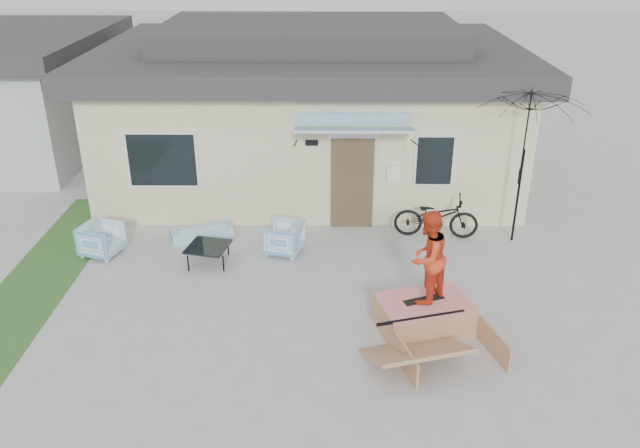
{
  "coord_description": "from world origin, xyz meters",
  "views": [
    {
      "loc": [
        0.38,
        -8.89,
        6.32
      ],
      "look_at": [
        0.3,
        1.8,
        1.3
      ],
      "focal_mm": 35.95,
      "sensor_mm": 36.0,
      "label": 1
    }
  ],
  "objects_px": {
    "bicycle": "(437,212)",
    "coffee_table": "(209,254)",
    "armchair_right": "(283,236)",
    "skater": "(427,256)",
    "armchair_left": "(101,238)",
    "skate_ramp": "(424,315)",
    "loveseat": "(201,227)",
    "patio_umbrella": "(522,165)",
    "skateboard": "(424,299)"
  },
  "relations": [
    {
      "from": "bicycle",
      "to": "skater",
      "type": "bearing_deg",
      "value": 173.85
    },
    {
      "from": "armchair_right",
      "to": "skater",
      "type": "height_order",
      "value": "skater"
    },
    {
      "from": "armchair_right",
      "to": "skater",
      "type": "bearing_deg",
      "value": 59.7
    },
    {
      "from": "coffee_table",
      "to": "patio_umbrella",
      "type": "relative_size",
      "value": 0.32
    },
    {
      "from": "skateboard",
      "to": "skater",
      "type": "relative_size",
      "value": 0.45
    },
    {
      "from": "loveseat",
      "to": "coffee_table",
      "type": "height_order",
      "value": "loveseat"
    },
    {
      "from": "bicycle",
      "to": "skate_ramp",
      "type": "relative_size",
      "value": 0.9
    },
    {
      "from": "skate_ramp",
      "to": "skateboard",
      "type": "distance_m",
      "value": 0.28
    },
    {
      "from": "armchair_right",
      "to": "coffee_table",
      "type": "relative_size",
      "value": 0.96
    },
    {
      "from": "bicycle",
      "to": "skater",
      "type": "height_order",
      "value": "skater"
    },
    {
      "from": "loveseat",
      "to": "patio_umbrella",
      "type": "xyz_separation_m",
      "value": [
        6.85,
        -0.05,
        1.49
      ]
    },
    {
      "from": "skateboard",
      "to": "patio_umbrella",
      "type": "bearing_deg",
      "value": 32.74
    },
    {
      "from": "patio_umbrella",
      "to": "skater",
      "type": "height_order",
      "value": "patio_umbrella"
    },
    {
      "from": "skater",
      "to": "skate_ramp",
      "type": "bearing_deg",
      "value": 56.85
    },
    {
      "from": "loveseat",
      "to": "patio_umbrella",
      "type": "relative_size",
      "value": 0.55
    },
    {
      "from": "loveseat",
      "to": "skateboard",
      "type": "xyz_separation_m",
      "value": [
        4.41,
        -3.39,
        0.27
      ]
    },
    {
      "from": "bicycle",
      "to": "patio_umbrella",
      "type": "relative_size",
      "value": 0.76
    },
    {
      "from": "loveseat",
      "to": "skater",
      "type": "bearing_deg",
      "value": 121.69
    },
    {
      "from": "skater",
      "to": "coffee_table",
      "type": "bearing_deg",
      "value": -77.6
    },
    {
      "from": "skateboard",
      "to": "armchair_left",
      "type": "bearing_deg",
      "value": 136.57
    },
    {
      "from": "armchair_left",
      "to": "armchair_right",
      "type": "bearing_deg",
      "value": -71.39
    },
    {
      "from": "skate_ramp",
      "to": "bicycle",
      "type": "bearing_deg",
      "value": 62.51
    },
    {
      "from": "skateboard",
      "to": "bicycle",
      "type": "bearing_deg",
      "value": 56.58
    },
    {
      "from": "armchair_left",
      "to": "skate_ramp",
      "type": "height_order",
      "value": "armchair_left"
    },
    {
      "from": "armchair_left",
      "to": "armchair_right",
      "type": "relative_size",
      "value": 1.0
    },
    {
      "from": "patio_umbrella",
      "to": "coffee_table",
      "type": "bearing_deg",
      "value": -170.43
    },
    {
      "from": "armchair_right",
      "to": "patio_umbrella",
      "type": "bearing_deg",
      "value": 113.47
    },
    {
      "from": "armchair_left",
      "to": "skater",
      "type": "height_order",
      "value": "skater"
    },
    {
      "from": "skateboard",
      "to": "skater",
      "type": "bearing_deg",
      "value": -111.14
    },
    {
      "from": "armchair_right",
      "to": "patio_umbrella",
      "type": "distance_m",
      "value": 5.22
    },
    {
      "from": "coffee_table",
      "to": "skater",
      "type": "relative_size",
      "value": 0.49
    },
    {
      "from": "armchair_left",
      "to": "skateboard",
      "type": "height_order",
      "value": "armchair_left"
    },
    {
      "from": "coffee_table",
      "to": "skate_ramp",
      "type": "bearing_deg",
      "value": -29.3
    },
    {
      "from": "skateboard",
      "to": "skater",
      "type": "height_order",
      "value": "skater"
    },
    {
      "from": "armchair_right",
      "to": "skate_ramp",
      "type": "xyz_separation_m",
      "value": [
        2.58,
        -2.78,
        -0.12
      ]
    },
    {
      "from": "loveseat",
      "to": "skater",
      "type": "relative_size",
      "value": 0.82
    },
    {
      "from": "skate_ramp",
      "to": "skater",
      "type": "xyz_separation_m",
      "value": [
        -0.01,
        0.05,
        1.11
      ]
    },
    {
      "from": "bicycle",
      "to": "coffee_table",
      "type": "bearing_deg",
      "value": 110.8
    },
    {
      "from": "coffee_table",
      "to": "bicycle",
      "type": "xyz_separation_m",
      "value": [
        4.83,
        1.27,
        0.4
      ]
    },
    {
      "from": "patio_umbrella",
      "to": "armchair_right",
      "type": "bearing_deg",
      "value": -173.01
    },
    {
      "from": "patio_umbrella",
      "to": "skate_ramp",
      "type": "bearing_deg",
      "value": -125.57
    },
    {
      "from": "coffee_table",
      "to": "skater",
      "type": "bearing_deg",
      "value": -28.86
    },
    {
      "from": "bicycle",
      "to": "skater",
      "type": "distance_m",
      "value": 3.67
    },
    {
      "from": "armchair_left",
      "to": "bicycle",
      "type": "relative_size",
      "value": 0.41
    },
    {
      "from": "bicycle",
      "to": "skate_ramp",
      "type": "distance_m",
      "value": 3.65
    },
    {
      "from": "armchair_left",
      "to": "bicycle",
      "type": "xyz_separation_m",
      "value": [
        7.12,
        0.9,
        0.21
      ]
    },
    {
      "from": "armchair_right",
      "to": "loveseat",
      "type": "bearing_deg",
      "value": -93.12
    },
    {
      "from": "armchair_right",
      "to": "skater",
      "type": "relative_size",
      "value": 0.47
    },
    {
      "from": "armchair_right",
      "to": "skate_ramp",
      "type": "distance_m",
      "value": 3.79
    },
    {
      "from": "loveseat",
      "to": "skater",
      "type": "height_order",
      "value": "skater"
    }
  ]
}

